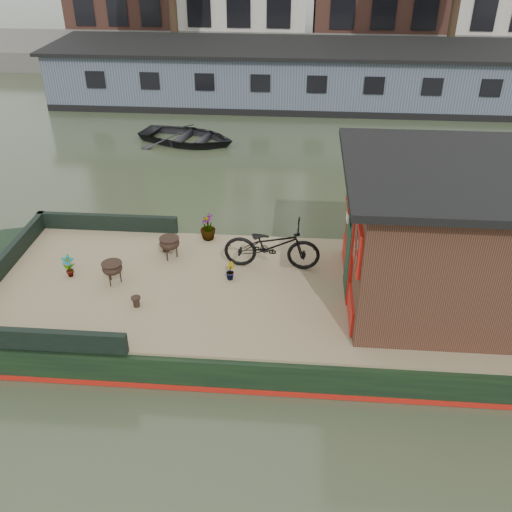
# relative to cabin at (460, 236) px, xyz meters

# --- Properties ---
(ground) EXTENTS (120.00, 120.00, 0.00)m
(ground) POSITION_rel_cabin_xyz_m (-2.19, 0.00, -1.88)
(ground) COLOR #2B3421
(ground) RESTS_ON ground
(houseboat_hull) EXTENTS (14.01, 4.02, 0.60)m
(houseboat_hull) POSITION_rel_cabin_xyz_m (-3.52, 0.00, -1.60)
(houseboat_hull) COLOR black
(houseboat_hull) RESTS_ON ground
(houseboat_deck) EXTENTS (11.80, 3.80, 0.05)m
(houseboat_deck) POSITION_rel_cabin_xyz_m (-2.19, 0.00, -1.25)
(houseboat_deck) COLOR #776149
(houseboat_deck) RESTS_ON houseboat_hull
(bow_bulwark) EXTENTS (3.00, 4.00, 0.35)m
(bow_bulwark) POSITION_rel_cabin_xyz_m (-7.25, 0.00, -1.05)
(bow_bulwark) COLOR black
(bow_bulwark) RESTS_ON houseboat_deck
(cabin) EXTENTS (4.00, 3.50, 2.42)m
(cabin) POSITION_rel_cabin_xyz_m (0.00, 0.00, 0.00)
(cabin) COLOR black
(cabin) RESTS_ON houseboat_deck
(bicycle) EXTENTS (1.82, 0.67, 0.95)m
(bicycle) POSITION_rel_cabin_xyz_m (-3.14, 0.73, -0.75)
(bicycle) COLOR black
(bicycle) RESTS_ON houseboat_deck
(potted_plant_a) EXTENTS (0.26, 0.20, 0.44)m
(potted_plant_a) POSITION_rel_cabin_xyz_m (-6.84, 0.10, -1.01)
(potted_plant_a) COLOR #A1582E
(potted_plant_a) RESTS_ON houseboat_deck
(potted_plant_b) EXTENTS (0.18, 0.21, 0.34)m
(potted_plant_b) POSITION_rel_cabin_xyz_m (-3.87, 0.25, -1.06)
(potted_plant_b) COLOR brown
(potted_plant_b) RESTS_ON houseboat_deck
(potted_plant_d) EXTENTS (0.41, 0.41, 0.56)m
(potted_plant_d) POSITION_rel_cabin_xyz_m (-4.50, 1.70, -0.95)
(potted_plant_d) COLOR #956028
(potted_plant_d) RESTS_ON houseboat_deck
(brazier_front) EXTENTS (0.48, 0.48, 0.42)m
(brazier_front) POSITION_rel_cabin_xyz_m (-5.96, -0.05, -1.02)
(brazier_front) COLOR black
(brazier_front) RESTS_ON houseboat_deck
(brazier_rear) EXTENTS (0.52, 0.52, 0.44)m
(brazier_rear) POSITION_rel_cabin_xyz_m (-5.12, 0.91, -1.01)
(brazier_rear) COLOR black
(brazier_rear) RESTS_ON houseboat_deck
(bollard_port) EXTENTS (0.20, 0.20, 0.23)m
(bollard_port) POSITION_rel_cabin_xyz_m (-5.27, 1.15, -1.11)
(bollard_port) COLOR black
(bollard_port) RESTS_ON houseboat_deck
(bollard_stbd) EXTENTS (0.17, 0.17, 0.19)m
(bollard_stbd) POSITION_rel_cabin_xyz_m (-5.37, -0.72, -1.13)
(bollard_stbd) COLOR black
(bollard_stbd) RESTS_ON houseboat_deck
(dinghy) EXTENTS (3.69, 3.07, 0.66)m
(dinghy) POSITION_rel_cabin_xyz_m (-6.34, 9.04, -1.55)
(dinghy) COLOR black
(dinghy) RESTS_ON ground
(far_houseboat) EXTENTS (20.40, 4.40, 2.11)m
(far_houseboat) POSITION_rel_cabin_xyz_m (-2.19, 14.00, -0.91)
(far_houseboat) COLOR #4D5967
(far_houseboat) RESTS_ON ground
(quay) EXTENTS (60.00, 6.00, 0.90)m
(quay) POSITION_rel_cabin_xyz_m (-2.19, 20.50, -1.43)
(quay) COLOR #47443F
(quay) RESTS_ON ground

